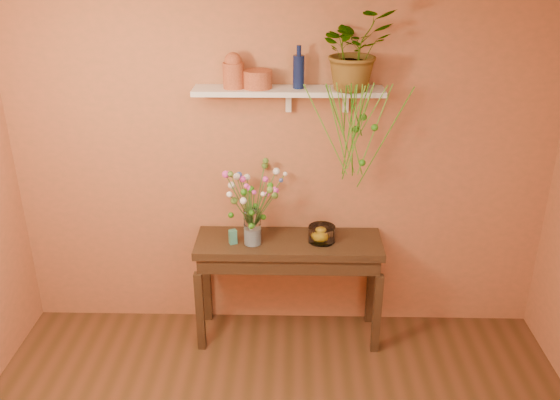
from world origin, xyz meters
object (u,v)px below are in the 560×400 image
object	(u,v)px
sideboard	(289,255)
glass_vase	(252,230)
terracotta_jug	(233,71)
bouquet	(252,190)
spider_plant	(355,49)
glass_bowl	(322,234)
blue_bottle	(299,71)

from	to	relation	value
sideboard	glass_vase	distance (m)	0.36
terracotta_jug	bouquet	bearing A→B (deg)	-50.58
spider_plant	bouquet	distance (m)	1.18
glass_bowl	terracotta_jug	bearing A→B (deg)	169.97
terracotta_jug	glass_bowl	size ratio (longest dim) A/B	1.22
blue_bottle	glass_bowl	bearing A→B (deg)	-33.81
blue_bottle	glass_bowl	world-z (taller)	blue_bottle
terracotta_jug	spider_plant	world-z (taller)	spider_plant
sideboard	glass_vase	xyz separation A→B (m)	(-0.26, -0.05, 0.23)
terracotta_jug	glass_vase	xyz separation A→B (m)	(0.12, -0.16, -1.11)
terracotta_jug	sideboard	bearing A→B (deg)	-15.39
spider_plant	bouquet	bearing A→B (deg)	-169.46
bouquet	glass_bowl	distance (m)	0.62
glass_vase	glass_bowl	world-z (taller)	glass_vase
terracotta_jug	blue_bottle	bearing A→B (deg)	1.66
glass_vase	spider_plant	bearing A→B (deg)	11.18
blue_bottle	bouquet	distance (m)	0.88
bouquet	glass_bowl	world-z (taller)	bouquet
glass_vase	bouquet	world-z (taller)	bouquet
bouquet	spider_plant	bearing A→B (deg)	10.54
sideboard	terracotta_jug	xyz separation A→B (m)	(-0.38, 0.10, 1.34)
spider_plant	terracotta_jug	bearing A→B (deg)	178.40
terracotta_jug	spider_plant	distance (m)	0.82
blue_bottle	spider_plant	xyz separation A→B (m)	(0.36, -0.04, 0.15)
sideboard	glass_bowl	distance (m)	0.30
blue_bottle	spider_plant	bearing A→B (deg)	-5.51
terracotta_jug	blue_bottle	xyz separation A→B (m)	(0.44, 0.01, 0.00)
sideboard	glass_bowl	world-z (taller)	glass_bowl
glass_vase	blue_bottle	bearing A→B (deg)	27.99
glass_bowl	spider_plant	bearing A→B (deg)	25.75
blue_bottle	spider_plant	size ratio (longest dim) A/B	0.54
spider_plant	glass_vase	xyz separation A→B (m)	(-0.68, -0.14, -1.26)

